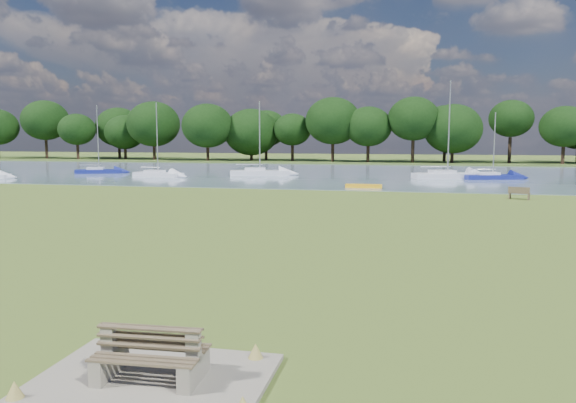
% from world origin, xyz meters
% --- Properties ---
extents(ground, '(220.00, 220.00, 0.00)m').
position_xyz_m(ground, '(0.00, 0.00, 0.00)').
color(ground, '#5D6A2E').
extents(river, '(220.00, 40.00, 0.10)m').
position_xyz_m(river, '(0.00, 42.00, 0.00)').
color(river, slate).
rests_on(river, ground).
extents(far_bank, '(220.00, 20.00, 0.40)m').
position_xyz_m(far_bank, '(0.00, 72.00, 0.00)').
color(far_bank, '#4C6626').
rests_on(far_bank, ground).
extents(concrete_pad, '(4.20, 3.20, 0.10)m').
position_xyz_m(concrete_pad, '(0.00, -14.00, 0.05)').
color(concrete_pad, gray).
rests_on(concrete_pad, ground).
extents(bench_pair, '(1.99, 1.23, 1.05)m').
position_xyz_m(bench_pair, '(0.00, -14.00, 0.53)').
color(bench_pair, gray).
rests_on(bench_pair, concrete_pad).
extents(riverbank_bench, '(1.49, 0.92, 0.89)m').
position_xyz_m(riverbank_bench, '(12.04, 18.55, 0.44)').
color(riverbank_bench, brown).
rests_on(riverbank_bench, ground).
extents(kayak, '(3.07, 0.77, 0.31)m').
position_xyz_m(kayak, '(0.74, 24.47, 0.20)').
color(kayak, '#EDA917').
rests_on(kayak, river).
extents(tree_line, '(137.61, 8.50, 10.29)m').
position_xyz_m(tree_line, '(-2.26, 68.00, 6.12)').
color(tree_line, black).
rests_on(tree_line, far_bank).
extents(sailboat_2, '(5.93, 2.97, 7.84)m').
position_xyz_m(sailboat_2, '(-21.86, 32.60, 0.47)').
color(sailboat_2, silver).
rests_on(sailboat_2, river).
extents(sailboat_3, '(5.90, 3.13, 6.68)m').
position_xyz_m(sailboat_3, '(12.66, 36.45, 0.46)').
color(sailboat_3, navy).
rests_on(sailboat_3, river).
extents(sailboat_4, '(6.68, 3.34, 8.05)m').
position_xyz_m(sailboat_4, '(-11.66, 36.51, 0.56)').
color(sailboat_4, silver).
rests_on(sailboat_4, river).
extents(sailboat_6, '(7.33, 4.20, 9.87)m').
position_xyz_m(sailboat_6, '(8.23, 36.36, 0.57)').
color(sailboat_6, silver).
rests_on(sailboat_6, river).
extents(sailboat_7, '(5.38, 3.45, 7.82)m').
position_xyz_m(sailboat_7, '(-30.79, 35.88, 0.49)').
color(sailboat_7, navy).
rests_on(sailboat_7, river).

